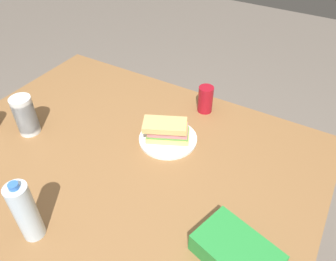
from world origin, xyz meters
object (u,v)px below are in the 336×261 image
sandwich (167,130)px  plastic_cup_stack (25,115)px  water_bottle_tall (25,212)px  dining_table (127,172)px  paper_plate (168,139)px  chip_bag (236,253)px  soda_can_red (205,99)px

sandwich → plastic_cup_stack: (0.52, 0.24, 0.03)m
water_bottle_tall → plastic_cup_stack: water_bottle_tall is taller
water_bottle_tall → dining_table: bearing=-95.4°
paper_plate → chip_bag: bearing=140.9°
paper_plate → plastic_cup_stack: size_ratio=1.41×
sandwich → soda_can_red: soda_can_red is taller
soda_can_red → sandwich: bearing=80.3°
dining_table → water_bottle_tall: bearing=84.6°
sandwich → plastic_cup_stack: 0.57m
sandwich → chip_bag: size_ratio=0.87×
sandwich → chip_bag: bearing=141.4°
dining_table → plastic_cup_stack: (0.43, 0.08, 0.18)m
dining_table → plastic_cup_stack: plastic_cup_stack is taller
plastic_cup_stack → chip_bag: bearing=173.9°
paper_plate → sandwich: sandwich is taller
soda_can_red → water_bottle_tall: size_ratio=0.53×
water_bottle_tall → paper_plate: bearing=-103.5°
chip_bag → water_bottle_tall: water_bottle_tall is taller
dining_table → soda_can_red: (-0.14, -0.41, 0.15)m
dining_table → plastic_cup_stack: size_ratio=8.69×
plastic_cup_stack → water_bottle_tall: bearing=139.4°
dining_table → sandwich: size_ratio=7.24×
sandwich → water_bottle_tall: bearing=76.7°
sandwich → plastic_cup_stack: bearing=24.7°
soda_can_red → plastic_cup_stack: 0.75m
chip_bag → plastic_cup_stack: bearing=-169.9°
paper_plate → chip_bag: (-0.42, 0.34, 0.03)m
dining_table → sandwich: (-0.10, -0.16, 0.15)m
soda_can_red → plastic_cup_stack: size_ratio=0.73×
chip_bag → paper_plate: bearing=157.1°
sandwich → water_bottle_tall: size_ratio=0.88×
dining_table → plastic_cup_stack: bearing=11.1°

